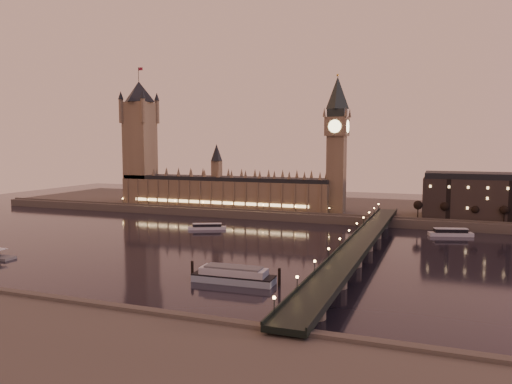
% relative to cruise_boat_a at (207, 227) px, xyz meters
% --- Properties ---
extents(ground, '(700.00, 700.00, 0.00)m').
position_rel_cruise_boat_a_xyz_m(ground, '(19.35, -48.68, -1.83)').
color(ground, black).
rests_on(ground, ground).
extents(far_embankment, '(560.00, 130.00, 6.00)m').
position_rel_cruise_boat_a_xyz_m(far_embankment, '(49.35, 116.32, 1.17)').
color(far_embankment, '#423D35').
rests_on(far_embankment, ground).
extents(palace_of_westminster, '(180.00, 26.62, 52.00)m').
position_rel_cruise_boat_a_xyz_m(palace_of_westminster, '(-20.77, 72.31, 19.88)').
color(palace_of_westminster, brown).
rests_on(palace_of_westminster, ground).
extents(victoria_tower, '(31.68, 31.68, 118.00)m').
position_rel_cruise_boat_a_xyz_m(victoria_tower, '(-100.65, 72.32, 63.96)').
color(victoria_tower, brown).
rests_on(victoria_tower, ground).
extents(big_ben, '(17.68, 17.68, 104.00)m').
position_rel_cruise_boat_a_xyz_m(big_ben, '(73.34, 72.31, 62.13)').
color(big_ben, brown).
rests_on(big_ben, ground).
extents(westminster_bridge, '(13.20, 260.00, 15.30)m').
position_rel_cruise_boat_a_xyz_m(westminster_bridge, '(110.96, -48.68, 3.69)').
color(westminster_bridge, black).
rests_on(westminster_bridge, ground).
extents(bare_tree_0, '(5.28, 5.28, 10.73)m').
position_rel_cruise_boat_a_xyz_m(bare_tree_0, '(135.07, 60.32, 12.16)').
color(bare_tree_0, black).
rests_on(bare_tree_0, ground).
extents(bare_tree_1, '(5.28, 5.28, 10.73)m').
position_rel_cruise_boat_a_xyz_m(bare_tree_1, '(152.17, 60.32, 12.16)').
color(bare_tree_1, black).
rests_on(bare_tree_1, ground).
extents(bare_tree_2, '(5.28, 5.28, 10.73)m').
position_rel_cruise_boat_a_xyz_m(bare_tree_2, '(169.26, 60.32, 12.16)').
color(bare_tree_2, black).
rests_on(bare_tree_2, ground).
extents(bare_tree_3, '(5.28, 5.28, 10.73)m').
position_rel_cruise_boat_a_xyz_m(bare_tree_3, '(186.36, 60.32, 12.16)').
color(bare_tree_3, black).
rests_on(bare_tree_3, ground).
extents(cruise_boat_a, '(25.88, 15.85, 4.14)m').
position_rel_cruise_boat_a_xyz_m(cruise_boat_a, '(0.00, 0.00, 0.00)').
color(cruise_boat_a, silver).
rests_on(cruise_boat_a, ground).
extents(cruise_boat_b, '(27.73, 13.87, 4.97)m').
position_rel_cruise_boat_a_xyz_m(cruise_boat_b, '(155.07, 32.74, 0.36)').
color(cruise_boat_b, silver).
rests_on(cruise_boat_b, ground).
extents(moored_barge, '(40.53, 11.11, 7.43)m').
position_rel_cruise_boat_a_xyz_m(moored_barge, '(68.75, -113.69, 1.31)').
color(moored_barge, '#91A8B9').
rests_on(moored_barge, ground).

